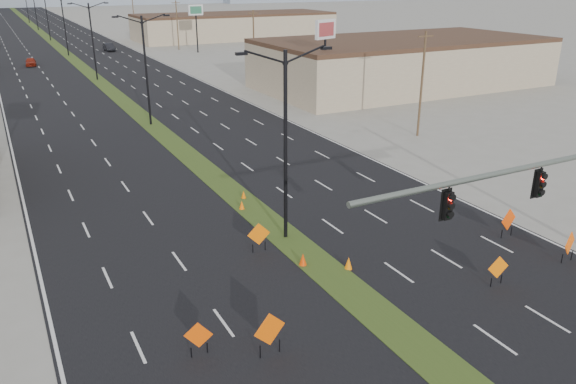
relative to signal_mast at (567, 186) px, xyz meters
name	(u,v)px	position (x,y,z in m)	size (l,w,h in m)	color
ground	(436,363)	(-8.56, -2.00, -4.79)	(600.00, 600.00, 0.00)	gray
road_surface	(66,53)	(-8.56, 98.00, -4.79)	(25.00, 400.00, 0.02)	black
median_strip	(66,53)	(-8.56, 98.00, -4.79)	(2.00, 400.00, 0.04)	#384F1C
building_se_near	(403,64)	(25.44, 43.00, -2.04)	(36.00, 18.00, 5.50)	tan
building_se_far	(235,27)	(29.44, 108.00, -2.29)	(44.00, 16.00, 5.00)	tan
signal_mast	(567,186)	(0.00, 0.00, 0.00)	(16.30, 0.60, 8.00)	slate
streetlight_0	(285,141)	(-8.56, 10.00, 0.63)	(5.15, 0.24, 10.02)	black
streetlight_1	(146,67)	(-8.56, 38.00, 0.63)	(5.15, 0.24, 10.02)	black
streetlight_2	(92,39)	(-8.56, 66.00, 0.63)	(5.15, 0.24, 10.02)	black
streetlight_3	(64,24)	(-8.56, 94.00, 0.63)	(5.15, 0.24, 10.02)	black
streetlight_4	(47,15)	(-8.56, 122.00, 0.63)	(5.15, 0.24, 10.02)	black
streetlight_5	(35,9)	(-8.56, 150.00, 0.63)	(5.15, 0.24, 10.02)	black
streetlight_6	(26,4)	(-8.56, 178.00, 0.63)	(5.15, 0.24, 10.02)	black
utility_pole_0	(422,83)	(11.44, 23.00, -0.12)	(1.60, 0.20, 9.00)	#4C3823
utility_pole_1	(254,43)	(11.44, 58.00, -0.12)	(1.60, 0.20, 9.00)	#4C3823
utility_pole_2	(177,25)	(11.44, 93.00, -0.12)	(1.60, 0.20, 9.00)	#4C3823
utility_pole_3	(134,14)	(11.44, 128.00, -0.12)	(1.60, 0.20, 9.00)	#4C3823
car_left	(31,62)	(-15.51, 83.81, -4.15)	(1.52, 3.78, 1.29)	maroon
car_mid	(109,47)	(-0.78, 97.35, -4.08)	(1.50, 4.30, 1.42)	black
construction_sign_0	(198,336)	(-16.12, 2.47, -3.95)	(1.01, 0.45, 1.44)	#E44904
construction_sign_1	(270,331)	(-13.77, 1.24, -3.71)	(1.37, 0.26, 1.84)	#EA5404
construction_sign_2	(259,235)	(-10.56, 9.13, -3.85)	(1.20, 0.19, 1.61)	#E96304
construction_sign_3	(498,268)	(-2.31, 1.00, -3.92)	(1.11, 0.18, 1.49)	#FF6E05
construction_sign_4	(569,244)	(2.54, 1.00, -3.82)	(1.19, 0.43, 1.65)	#FF5505
construction_sign_5	(508,221)	(2.12, 4.43, -3.81)	(1.25, 0.24, 1.67)	#EB4004
cone_0	(348,263)	(-7.50, 5.43, -4.47)	(0.39, 0.39, 0.65)	orange
cone_1	(303,260)	(-9.28, 6.76, -4.46)	(0.40, 0.40, 0.66)	#E63E04
cone_2	(244,195)	(-8.33, 16.28, -4.52)	(0.33, 0.33, 0.55)	#E56504
cone_3	(242,205)	(-9.13, 14.69, -4.50)	(0.35, 0.35, 0.58)	#FF6605
pole_sign_east_near	(325,36)	(10.34, 37.31, 2.61)	(2.91, 1.33, 9.11)	black
pole_sign_east_far	(196,14)	(13.40, 87.61, 2.03)	(2.77, 0.58, 8.44)	black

